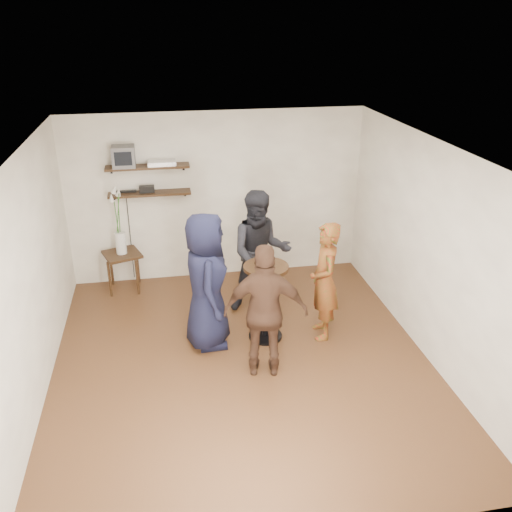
{
  "coord_description": "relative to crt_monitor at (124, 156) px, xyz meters",
  "views": [
    {
      "loc": [
        -0.8,
        -5.42,
        3.89
      ],
      "look_at": [
        0.24,
        0.4,
        1.22
      ],
      "focal_mm": 38.0,
      "sensor_mm": 36.0,
      "label": 1
    }
  ],
  "objects": [
    {
      "name": "room",
      "position": [
        1.32,
        -2.38,
        -0.72
      ],
      "size": [
        4.58,
        5.08,
        2.68
      ],
      "color": "#432215",
      "rests_on": "ground"
    },
    {
      "name": "shelf_upper",
      "position": [
        0.32,
        0.0,
        -0.17
      ],
      "size": [
        1.2,
        0.25,
        0.04
      ],
      "primitive_type": "cube",
      "color": "black",
      "rests_on": "room"
    },
    {
      "name": "shelf_lower",
      "position": [
        0.32,
        0.0,
        -0.57
      ],
      "size": [
        1.2,
        0.25,
        0.04
      ],
      "primitive_type": "cube",
      "color": "black",
      "rests_on": "room"
    },
    {
      "name": "crt_monitor",
      "position": [
        0.0,
        0.0,
        0.0
      ],
      "size": [
        0.32,
        0.3,
        0.3
      ],
      "primitive_type": "cube",
      "color": "#59595B",
      "rests_on": "shelf_upper"
    },
    {
      "name": "dvd_deck",
      "position": [
        0.53,
        0.0,
        -0.12
      ],
      "size": [
        0.4,
        0.24,
        0.06
      ],
      "primitive_type": "cube",
      "color": "silver",
      "rests_on": "shelf_upper"
    },
    {
      "name": "radio",
      "position": [
        0.28,
        0.0,
        -0.5
      ],
      "size": [
        0.22,
        0.1,
        0.1
      ],
      "primitive_type": "cube",
      "color": "black",
      "rests_on": "shelf_lower"
    },
    {
      "name": "power_strip",
      "position": [
        -0.02,
        0.05,
        -0.54
      ],
      "size": [
        0.3,
        0.05,
        0.03
      ],
      "primitive_type": "cube",
      "color": "black",
      "rests_on": "shelf_lower"
    },
    {
      "name": "side_table",
      "position": [
        -0.16,
        -0.18,
        -1.52
      ],
      "size": [
        0.64,
        0.64,
        0.6
      ],
      "rotation": [
        0.0,
        0.0,
        0.33
      ],
      "color": "black",
      "rests_on": "room"
    },
    {
      "name": "vase_lilies",
      "position": [
        -0.16,
        -0.18,
        -1.08
      ],
      "size": [
        0.2,
        0.21,
        1.08
      ],
      "rotation": [
        0.0,
        0.0,
        0.33
      ],
      "color": "silver",
      "rests_on": "side_table"
    },
    {
      "name": "drinks_table",
      "position": [
        1.7,
        -1.88,
        -1.36
      ],
      "size": [
        0.56,
        0.56,
        1.03
      ],
      "color": "black",
      "rests_on": "room"
    },
    {
      "name": "wine_glass_fl",
      "position": [
        1.65,
        -1.91,
        -0.84
      ],
      "size": [
        0.07,
        0.07,
        0.22
      ],
      "color": "silver",
      "rests_on": "drinks_table"
    },
    {
      "name": "wine_glass_fr",
      "position": [
        1.75,
        -1.92,
        -0.84
      ],
      "size": [
        0.07,
        0.07,
        0.21
      ],
      "color": "silver",
      "rests_on": "drinks_table"
    },
    {
      "name": "wine_glass_bl",
      "position": [
        1.66,
        -1.82,
        -0.86
      ],
      "size": [
        0.06,
        0.06,
        0.19
      ],
      "color": "silver",
      "rests_on": "drinks_table"
    },
    {
      "name": "wine_glass_br",
      "position": [
        1.72,
        -1.87,
        -0.85
      ],
      "size": [
        0.07,
        0.07,
        0.2
      ],
      "color": "silver",
      "rests_on": "drinks_table"
    },
    {
      "name": "person_plaid",
      "position": [
        2.44,
        -1.94,
        -1.24
      ],
      "size": [
        0.42,
        0.6,
        1.56
      ],
      "primitive_type": "imported",
      "rotation": [
        0.0,
        0.0,
        4.63
      ],
      "color": "red",
      "rests_on": "room"
    },
    {
      "name": "person_dark",
      "position": [
        1.77,
        -1.14,
        -1.14
      ],
      "size": [
        0.91,
        0.74,
        1.75
      ],
      "primitive_type": "imported",
      "rotation": [
        0.0,
        0.0,
        -0.09
      ],
      "color": "black",
      "rests_on": "room"
    },
    {
      "name": "person_navy",
      "position": [
        0.96,
        -1.88,
        -1.14
      ],
      "size": [
        0.56,
        0.86,
        1.76
      ],
      "primitive_type": "imported",
      "rotation": [
        0.0,
        0.0,
        1.57
      ],
      "color": "black",
      "rests_on": "room"
    },
    {
      "name": "person_brown",
      "position": [
        1.56,
        -2.61,
        -1.21
      ],
      "size": [
        1.01,
        0.57,
        1.62
      ],
      "primitive_type": "imported",
      "rotation": [
        0.0,
        0.0,
        2.95
      ],
      "color": "#432A1C",
      "rests_on": "room"
    }
  ]
}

